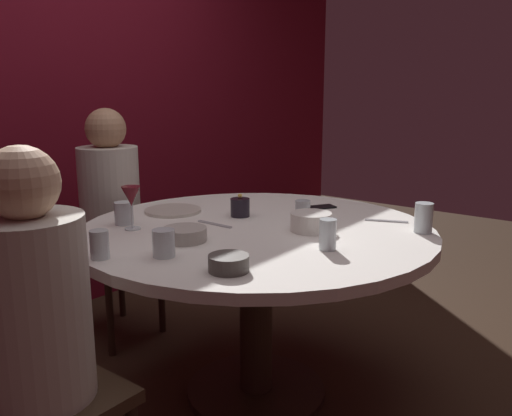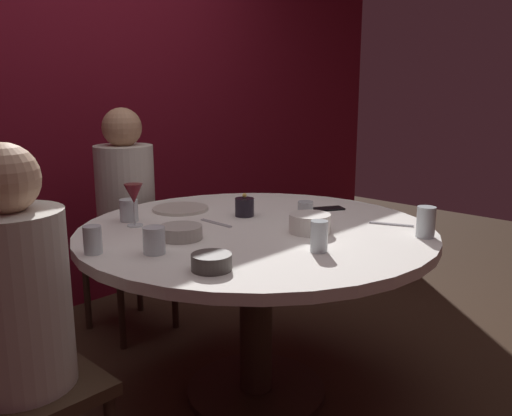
% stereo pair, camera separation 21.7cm
% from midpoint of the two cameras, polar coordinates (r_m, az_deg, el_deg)
% --- Properties ---
extents(ground_plane, '(8.00, 8.00, 0.00)m').
position_cam_midpoint_polar(ground_plane, '(2.49, -2.64, -19.09)').
color(ground_plane, '#382619').
extents(back_wall, '(6.00, 0.10, 2.60)m').
position_cam_midpoint_polar(back_wall, '(3.31, -23.84, 11.47)').
color(back_wall, maroon).
rests_on(back_wall, ground).
extents(dining_table, '(1.45, 1.45, 0.75)m').
position_cam_midpoint_polar(dining_table, '(2.23, -2.80, -5.56)').
color(dining_table, white).
rests_on(dining_table, ground).
extents(seated_diner_left, '(0.40, 0.40, 1.17)m').
position_cam_midpoint_polar(seated_diner_left, '(1.62, -26.23, -9.97)').
color(seated_diner_left, '#3F2D1E').
rests_on(seated_diner_left, ground).
extents(seated_diner_back, '(0.40, 0.40, 1.21)m').
position_cam_midpoint_polar(seated_diner_back, '(2.88, -17.38, 0.79)').
color(seated_diner_back, '#3F2D1E').
rests_on(seated_diner_back, ground).
extents(candle_holder, '(0.09, 0.09, 0.10)m').
position_cam_midpoint_polar(candle_holder, '(2.36, -4.33, 0.05)').
color(candle_holder, black).
rests_on(candle_holder, dining_table).
extents(wine_glass, '(0.08, 0.08, 0.18)m').
position_cam_midpoint_polar(wine_glass, '(2.21, -15.93, 0.99)').
color(wine_glass, silver).
rests_on(wine_glass, dining_table).
extents(dinner_plate, '(0.26, 0.26, 0.01)m').
position_cam_midpoint_polar(dinner_plate, '(2.49, -11.31, -0.30)').
color(dinner_plate, beige).
rests_on(dinner_plate, dining_table).
extents(cell_phone, '(0.16, 0.13, 0.01)m').
position_cam_midpoint_polar(cell_phone, '(2.54, 4.44, 0.07)').
color(cell_phone, black).
rests_on(cell_phone, dining_table).
extents(bowl_serving_large, '(0.13, 0.13, 0.05)m').
position_cam_midpoint_polar(bowl_serving_large, '(1.67, -6.66, -5.91)').
color(bowl_serving_large, '#4C4742').
rests_on(bowl_serving_large, dining_table).
extents(bowl_salad_center, '(0.16, 0.16, 0.07)m').
position_cam_midpoint_polar(bowl_salad_center, '(2.12, 2.98, -1.51)').
color(bowl_salad_center, silver).
rests_on(bowl_salad_center, dining_table).
extents(bowl_small_white, '(0.16, 0.16, 0.05)m').
position_cam_midpoint_polar(bowl_small_white, '(2.02, -10.66, -2.80)').
color(bowl_small_white, '#B2ADA3').
rests_on(bowl_small_white, dining_table).
extents(cup_near_candle, '(0.06, 0.06, 0.09)m').
position_cam_midpoint_polar(cup_near_candle, '(2.28, 2.28, -0.31)').
color(cup_near_candle, silver).
rests_on(cup_near_candle, dining_table).
extents(cup_by_left_diner, '(0.08, 0.08, 0.09)m').
position_cam_midpoint_polar(cup_by_left_diner, '(2.32, -16.52, -0.56)').
color(cup_by_left_diner, silver).
rests_on(cup_by_left_diner, dining_table).
extents(cup_by_right_diner, '(0.06, 0.06, 0.10)m').
position_cam_midpoint_polar(cup_by_right_diner, '(1.88, -19.54, -3.73)').
color(cup_by_right_diner, silver).
rests_on(cup_by_right_diner, dining_table).
extents(cup_center_front, '(0.06, 0.06, 0.11)m').
position_cam_midpoint_polar(cup_center_front, '(1.88, 4.38, -2.88)').
color(cup_center_front, silver).
rests_on(cup_center_front, dining_table).
extents(cup_far_edge, '(0.07, 0.07, 0.12)m').
position_cam_midpoint_polar(cup_far_edge, '(2.16, 14.71, -1.06)').
color(cup_far_edge, silver).
rests_on(cup_far_edge, dining_table).
extents(cup_beside_wine, '(0.08, 0.08, 0.09)m').
position_cam_midpoint_polar(cup_beside_wine, '(1.85, -13.15, -3.71)').
color(cup_beside_wine, silver).
rests_on(cup_beside_wine, dining_table).
extents(fork_near_plate, '(0.02, 0.18, 0.01)m').
position_cam_midpoint_polar(fork_near_plate, '(2.24, -7.21, -1.75)').
color(fork_near_plate, '#B7B7BC').
rests_on(fork_near_plate, dining_table).
extents(knife_near_plate, '(0.08, 0.17, 0.01)m').
position_cam_midpoint_polar(knife_near_plate, '(2.32, 11.14, -1.38)').
color(knife_near_plate, '#B7B7BC').
rests_on(knife_near_plate, dining_table).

